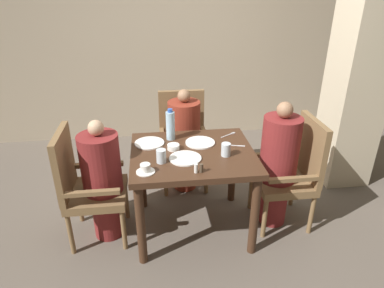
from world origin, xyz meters
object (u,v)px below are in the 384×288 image
at_px(teacup_with_saucer, 145,169).
at_px(glass_tall_mid, 161,156).
at_px(plate_main_left, 185,158).
at_px(diner_in_left_chair, 103,180).
at_px(glass_tall_near, 226,150).
at_px(chair_right_side, 293,170).
at_px(bowl_small, 173,147).
at_px(chair_left_side, 85,184).
at_px(diner_in_right_chair, 278,164).
at_px(diner_in_far_chair, 184,140).
at_px(water_bottle, 170,125).
at_px(plate_main_right, 149,143).
at_px(chair_far_side, 183,136).
at_px(plate_dessert_center, 200,142).

xyz_separation_m(teacup_with_saucer, glass_tall_mid, (0.12, 0.14, 0.03)).
bearing_deg(plate_main_left, diner_in_left_chair, 170.36).
relative_size(plate_main_left, glass_tall_near, 2.40).
relative_size(diner_in_left_chair, chair_right_side, 1.09).
bearing_deg(bowl_small, diner_in_left_chair, -173.95).
xyz_separation_m(chair_left_side, diner_in_right_chair, (1.63, 0.00, 0.07)).
relative_size(diner_in_left_chair, glass_tall_mid, 10.17).
relative_size(diner_in_far_chair, water_bottle, 3.89).
relative_size(plate_main_left, plate_main_right, 1.00).
distance_m(plate_main_left, bowl_small, 0.19).
bearing_deg(teacup_with_saucer, chair_far_side, 70.89).
distance_m(water_bottle, glass_tall_mid, 0.43).
relative_size(plate_main_left, water_bottle, 0.91).
height_order(chair_far_side, chair_right_side, same).
bearing_deg(diner_in_right_chair, chair_left_side, 180.00).
height_order(plate_main_right, plate_dessert_center, same).
distance_m(chair_right_side, teacup_with_saucer, 1.33).
distance_m(chair_far_side, glass_tall_mid, 1.04).
height_order(diner_in_right_chair, plate_main_left, diner_in_right_chair).
height_order(chair_far_side, bowl_small, chair_far_side).
bearing_deg(plate_dessert_center, diner_in_right_chair, -13.18).
distance_m(plate_main_left, water_bottle, 0.41).
relative_size(chair_right_side, plate_dessert_center, 3.91).
height_order(chair_left_side, bowl_small, chair_left_side).
height_order(diner_in_right_chair, plate_dessert_center, diner_in_right_chair).
height_order(chair_right_side, water_bottle, water_bottle).
bearing_deg(teacup_with_saucer, glass_tall_near, 16.27).
bearing_deg(teacup_with_saucer, chair_left_side, 150.92).
xyz_separation_m(plate_main_left, water_bottle, (-0.09, 0.39, 0.12)).
xyz_separation_m(diner_in_far_chair, plate_main_left, (-0.07, -0.79, 0.21)).
height_order(plate_main_left, plate_main_right, same).
bearing_deg(chair_right_side, diner_in_right_chair, 180.00).
bearing_deg(chair_right_side, bowl_small, 176.56).
height_order(water_bottle, glass_tall_mid, water_bottle).
bearing_deg(glass_tall_near, water_bottle, 138.31).
height_order(diner_in_left_chair, chair_right_side, diner_in_left_chair).
distance_m(chair_far_side, glass_tall_near, 0.99).
distance_m(diner_in_left_chair, plate_main_right, 0.49).
relative_size(diner_in_right_chair, plate_dessert_center, 4.57).
relative_size(chair_left_side, plate_main_left, 3.91).
relative_size(plate_main_right, bowl_small, 2.50).
bearing_deg(glass_tall_mid, chair_far_side, 74.86).
bearing_deg(glass_tall_mid, diner_in_right_chair, 8.12).
xyz_separation_m(plate_main_right, bowl_small, (0.20, -0.13, 0.02)).
relative_size(chair_far_side, diner_in_right_chair, 0.85).
distance_m(teacup_with_saucer, water_bottle, 0.61).
distance_m(chair_far_side, plate_main_right, 0.75).
bearing_deg(chair_left_side, diner_in_far_chair, 37.15).
distance_m(plate_main_right, water_bottle, 0.24).
xyz_separation_m(teacup_with_saucer, water_bottle, (0.22, 0.55, 0.10)).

